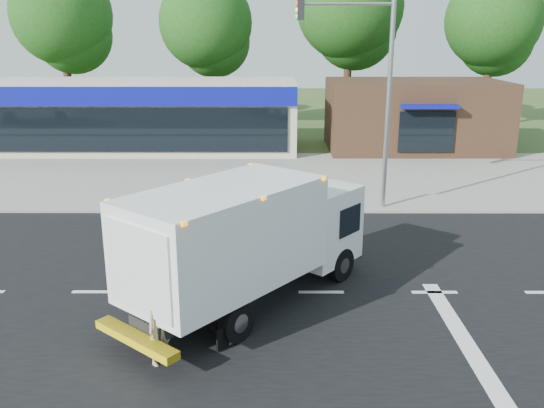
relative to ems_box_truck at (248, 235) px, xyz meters
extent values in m
plane|color=#385123|center=(1.89, 0.71, -1.87)|extent=(120.00, 120.00, 0.00)
cube|color=black|center=(1.89, 0.71, -1.86)|extent=(60.00, 14.00, 0.02)
cube|color=gray|center=(1.89, 8.91, -1.81)|extent=(60.00, 2.40, 0.12)
cube|color=gray|center=(1.89, 14.71, -1.86)|extent=(60.00, 9.00, 0.02)
cube|color=silver|center=(-4.11, 0.71, -1.85)|extent=(1.20, 0.15, 0.01)
cube|color=silver|center=(-1.11, 0.71, -1.85)|extent=(1.20, 0.15, 0.01)
cube|color=silver|center=(1.89, 0.71, -1.85)|extent=(1.20, 0.15, 0.01)
cube|color=silver|center=(4.89, 0.71, -1.85)|extent=(1.20, 0.15, 0.01)
cube|color=silver|center=(4.89, -2.29, -1.85)|extent=(0.40, 7.00, 0.01)
cube|color=black|center=(-0.51, -0.61, -1.18)|extent=(3.90, 4.41, 0.34)
cube|color=white|center=(1.72, 2.07, -0.34)|extent=(2.88, 2.86, 2.07)
cube|color=black|center=(2.32, 2.79, -0.14)|extent=(1.53, 1.31, 0.89)
cube|color=white|center=(-0.51, -0.61, 0.20)|extent=(4.96, 5.29, 2.31)
cube|color=silver|center=(-2.09, -2.52, 0.15)|extent=(1.55, 1.30, 1.87)
cube|color=yellow|center=(-2.21, -2.66, -1.32)|extent=(2.04, 1.77, 0.18)
cube|color=orange|center=(-0.51, -0.61, 1.33)|extent=(4.86, 5.17, 0.08)
cylinder|color=black|center=(1.03, 2.71, -1.39)|extent=(0.83, 0.92, 0.94)
cylinder|color=black|center=(2.47, 1.51, -1.39)|extent=(0.83, 0.92, 0.94)
cylinder|color=black|center=(-1.71, -0.52, -1.39)|extent=(0.83, 0.92, 0.94)
cylinder|color=black|center=(-0.19, -1.77, -1.39)|extent=(0.83, 0.92, 0.94)
imported|color=tan|center=(-1.71, -2.67, -1.06)|extent=(0.68, 0.69, 1.60)
sphere|color=white|center=(-1.71, -2.67, -0.29)|extent=(0.28, 0.28, 0.28)
cube|color=#C0B59F|center=(-7.11, 20.71, 0.13)|extent=(18.00, 6.00, 4.00)
cube|color=#0A0F90|center=(-7.11, 17.66, 1.53)|extent=(18.00, 0.30, 1.00)
cube|color=black|center=(-7.11, 17.66, -0.27)|extent=(17.00, 0.12, 2.40)
cube|color=#382316|center=(8.89, 20.71, 0.13)|extent=(10.00, 6.00, 4.00)
cube|color=#0A0F90|center=(8.89, 17.61, 1.03)|extent=(3.00, 1.20, 0.20)
cube|color=black|center=(8.89, 17.66, -0.37)|extent=(3.00, 0.12, 2.20)
cylinder|color=gray|center=(4.89, 8.31, 2.13)|extent=(0.18, 0.18, 8.00)
cylinder|color=gray|center=(3.19, 8.31, 5.73)|extent=(3.40, 0.12, 0.12)
cube|color=black|center=(1.59, 8.31, 5.53)|extent=(0.25, 0.25, 0.70)
cylinder|color=#332114|center=(-14.11, 28.71, 1.81)|extent=(0.56, 0.56, 7.35)
sphere|color=#204212|center=(-14.11, 28.71, 6.01)|extent=(6.93, 6.93, 6.93)
sphere|color=#204212|center=(-13.61, 29.21, 4.64)|extent=(5.46, 5.46, 5.46)
cylinder|color=#332114|center=(-4.11, 28.71, 1.56)|extent=(0.56, 0.56, 6.86)
sphere|color=#204212|center=(-4.11, 28.71, 5.48)|extent=(6.47, 6.47, 6.47)
sphere|color=#204212|center=(-3.61, 29.21, 4.21)|extent=(5.10, 5.10, 5.10)
cylinder|color=#332114|center=(5.89, 28.71, 2.05)|extent=(0.56, 0.56, 7.84)
sphere|color=#204212|center=(5.89, 28.71, 6.53)|extent=(7.39, 7.39, 7.39)
sphere|color=#204212|center=(6.39, 29.21, 5.08)|extent=(5.82, 5.82, 5.82)
cylinder|color=#332114|center=(15.89, 28.71, 1.63)|extent=(0.56, 0.56, 7.00)
sphere|color=#204212|center=(15.89, 28.71, 5.63)|extent=(6.60, 6.60, 6.60)
sphere|color=#204212|center=(16.39, 29.21, 4.33)|extent=(5.20, 5.20, 5.20)
camera|label=1|loc=(0.63, -13.22, 4.70)|focal=38.00mm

